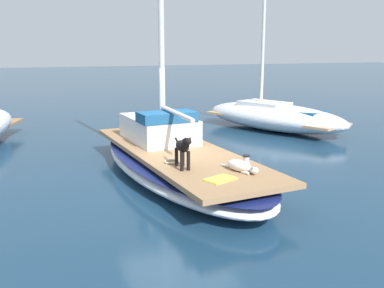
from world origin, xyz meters
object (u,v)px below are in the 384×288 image
object	(u,v)px
sailboat_main	(178,163)
deck_winch	(246,160)
dog_black	(183,148)
moored_boat_starboard_side	(274,116)
coiled_rope	(172,162)
deck_towel	(220,179)
dog_white	(241,166)

from	to	relation	value
sailboat_main	deck_winch	world-z (taller)	deck_winch
dog_black	moored_boat_starboard_side	world-z (taller)	moored_boat_starboard_side
coiled_rope	deck_winch	bearing A→B (deg)	-27.04
sailboat_main	deck_towel	size ratio (longest dim) A/B	13.31
dog_black	dog_white	size ratio (longest dim) A/B	1.02
deck_winch	moored_boat_starboard_side	size ratio (longest dim) A/B	0.03
dog_black	sailboat_main	bearing A→B (deg)	76.02
dog_black	dog_white	xyz separation A→B (m)	(0.98, -0.56, -0.32)
deck_winch	dog_black	bearing A→B (deg)	172.36
deck_towel	moored_boat_starboard_side	size ratio (longest dim) A/B	0.09
deck_towel	coiled_rope	bearing A→B (deg)	107.70
coiled_rope	sailboat_main	bearing A→B (deg)	66.26
moored_boat_starboard_side	deck_towel	bearing A→B (deg)	-126.36
sailboat_main	dog_white	xyz separation A→B (m)	(0.59, -2.13, 0.43)
dog_black	deck_winch	xyz separation A→B (m)	(1.29, -0.17, -0.32)
dog_black	deck_towel	xyz separation A→B (m)	(0.39, -0.93, -0.41)
dog_black	coiled_rope	world-z (taller)	dog_black
deck_towel	dog_white	bearing A→B (deg)	32.22
sailboat_main	coiled_rope	xyz separation A→B (m)	(-0.46, -1.05, 0.35)
dog_black	dog_white	world-z (taller)	dog_black
dog_black	dog_white	distance (m)	1.17
deck_winch	deck_towel	size ratio (longest dim) A/B	0.38
sailboat_main	coiled_rope	distance (m)	1.19
sailboat_main	deck_towel	bearing A→B (deg)	-89.92
sailboat_main	dog_white	world-z (taller)	dog_white
sailboat_main	deck_winch	distance (m)	2.00
sailboat_main	coiled_rope	bearing A→B (deg)	-113.74
sailboat_main	moored_boat_starboard_side	xyz separation A→B (m)	(5.16, 4.51, 0.20)
sailboat_main	dog_black	distance (m)	1.78
dog_black	deck_towel	world-z (taller)	dog_black
sailboat_main	deck_towel	xyz separation A→B (m)	(0.00, -2.50, 0.34)
moored_boat_starboard_side	deck_winch	bearing A→B (deg)	-124.30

